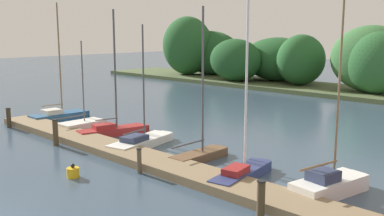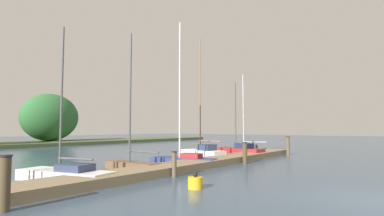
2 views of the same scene
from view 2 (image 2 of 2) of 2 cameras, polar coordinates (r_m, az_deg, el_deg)
name	(u,v)px [view 2 (image 2 of 2)]	position (r m, az deg, el deg)	size (l,w,h in m)	color
dock_pier	(158,170)	(13.74, -6.37, -11.46)	(27.67, 1.80, 0.35)	#847051
sailboat_3	(63,173)	(12.93, -23.03, -11.16)	(2.08, 4.39, 6.05)	white
sailboat_4	(131,162)	(15.41, -11.45, -9.87)	(0.99, 3.44, 6.80)	brown
sailboat_5	(182,158)	(17.01, -1.84, -9.28)	(1.56, 3.98, 8.04)	navy
sailboat_6	(202,153)	(20.15, 1.88, -8.35)	(1.66, 3.42, 8.05)	white
sailboat_7	(238,151)	(22.52, 8.59, -7.95)	(1.56, 3.94, 5.45)	maroon
sailboat_8	(245,148)	(25.68, 9.99, -7.44)	(1.49, 3.45, 6.53)	#285684
mooring_piling_1	(5,183)	(8.80, -31.72, -11.88)	(0.31, 0.31, 1.36)	#4C3D28
mooring_piling_2	(174,164)	(12.84, -3.35, -10.41)	(0.22, 0.22, 1.05)	brown
mooring_piling_3	(245,153)	(17.88, 9.90, -8.25)	(0.29, 0.29, 1.21)	#4C3D28
mooring_piling_4	(288,146)	(24.17, 17.56, -6.75)	(0.30, 0.30, 1.40)	brown
channel_buoy_0	(195,182)	(10.40, 0.61, -13.78)	(0.49, 0.49, 0.56)	gold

